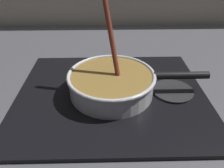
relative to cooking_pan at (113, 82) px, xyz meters
name	(u,v)px	position (x,y,z in m)	size (l,w,h in m)	color
ground	(109,127)	(-0.01, -0.11, -0.07)	(2.40, 1.60, 0.04)	#4C4C51
hob_plate	(112,94)	(0.00, 0.00, -0.04)	(0.56, 0.48, 0.01)	black
burner_ring	(112,91)	(0.00, 0.00, -0.03)	(0.20, 0.20, 0.01)	#592D0C
spare_burner	(173,91)	(0.18, 0.00, -0.03)	(0.12, 0.12, 0.01)	#262628
cooking_pan	(113,82)	(0.00, 0.00, 0.00)	(0.41, 0.26, 0.30)	silver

